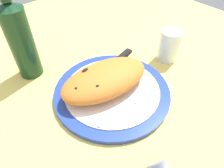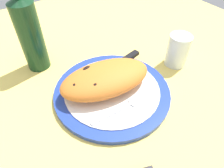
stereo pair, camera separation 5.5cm
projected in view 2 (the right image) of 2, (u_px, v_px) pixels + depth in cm
name	position (u px, v px, depth cm)	size (l,w,h in cm)	color
ground_plane	(112.00, 97.00, 58.90)	(150.00, 150.00, 3.00)	#EACC60
plate	(112.00, 91.00, 57.26)	(32.58, 32.58, 1.75)	#233D99
calzone	(105.00, 78.00, 55.13)	(27.04, 17.01, 6.30)	orange
fork	(123.00, 107.00, 51.66)	(15.64, 2.23, 0.40)	silver
knife	(122.00, 62.00, 64.52)	(21.29, 6.38, 1.20)	silver
water_glass	(176.00, 51.00, 64.82)	(6.85, 6.85, 10.40)	silver
wine_bottle	(30.00, 33.00, 58.41)	(7.03, 7.03, 30.38)	#14381E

